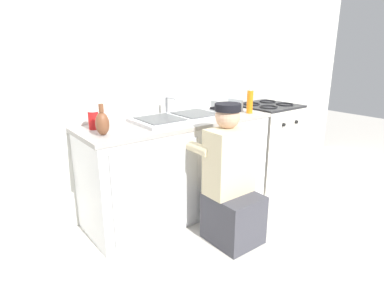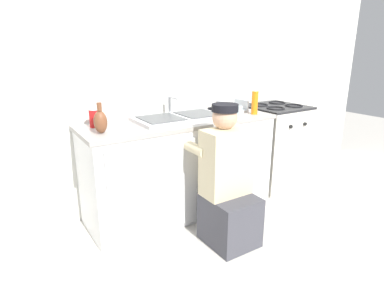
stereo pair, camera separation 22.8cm
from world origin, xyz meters
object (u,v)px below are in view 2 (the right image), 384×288
at_px(sink_double_basin, 180,117).
at_px(dish_rack_tray, 232,109).
at_px(plumber_person, 227,187).
at_px(soda_cup_red, 94,118).
at_px(water_glass, 239,112).
at_px(soap_bottle_orange, 255,102).
at_px(stove_range, 273,145).
at_px(vase_decorative, 100,121).

distance_m(sink_double_basin, dish_rack_tray, 0.63).
bearing_deg(plumber_person, soda_cup_red, 135.63).
relative_size(dish_rack_tray, water_glass, 2.80).
distance_m(sink_double_basin, soda_cup_red, 0.73).
bearing_deg(soap_bottle_orange, water_glass, -174.60).
bearing_deg(plumber_person, water_glass, 43.17).
height_order(stove_range, plumber_person, plumber_person).
relative_size(sink_double_basin, soda_cup_red, 5.26).
xyz_separation_m(sink_double_basin, vase_decorative, (-0.74, -0.10, 0.07)).
xyz_separation_m(plumber_person, vase_decorative, (-0.79, 0.54, 0.52)).
xyz_separation_m(soap_bottle_orange, soda_cup_red, (-1.45, 0.29, -0.04)).
bearing_deg(water_glass, vase_decorative, 175.64).
distance_m(sink_double_basin, plumber_person, 0.78).
xyz_separation_m(soda_cup_red, water_glass, (1.24, -0.31, -0.03)).
relative_size(sink_double_basin, dish_rack_tray, 2.86).
distance_m(plumber_person, water_glass, 0.80).
bearing_deg(dish_rack_tray, water_glass, -114.48).
bearing_deg(soda_cup_red, sink_double_basin, -9.40).
height_order(sink_double_basin, dish_rack_tray, sink_double_basin).
bearing_deg(soda_cup_red, dish_rack_tray, -3.32).
distance_m(stove_range, water_glass, 0.87).
xyz_separation_m(sink_double_basin, dish_rack_tray, (0.63, 0.04, 0.01)).
distance_m(soda_cup_red, water_glass, 1.28).
bearing_deg(sink_double_basin, soap_bottle_orange, -13.56).
distance_m(stove_range, dish_rack_tray, 0.74).
bearing_deg(stove_range, soap_bottle_orange, -160.38).
bearing_deg(water_glass, soda_cup_red, 165.82).
relative_size(sink_double_basin, soap_bottle_orange, 3.20).
bearing_deg(vase_decorative, dish_rack_tray, 5.83).
distance_m(dish_rack_tray, water_glass, 0.26).
height_order(soap_bottle_orange, soda_cup_red, soap_bottle_orange).
bearing_deg(soap_bottle_orange, plumber_person, -145.70).
bearing_deg(vase_decorative, plumber_person, -34.25).
xyz_separation_m(plumber_person, soda_cup_red, (-0.77, 0.76, 0.50)).
bearing_deg(soda_cup_red, vase_decorative, -94.43).
bearing_deg(stove_range, water_glass, -164.43).
distance_m(plumber_person, soap_bottle_orange, 0.98).
bearing_deg(vase_decorative, sink_double_basin, 7.61).
relative_size(plumber_person, water_glass, 11.04).
bearing_deg(soap_bottle_orange, stove_range, 19.62).
distance_m(vase_decorative, soda_cup_red, 0.22).
distance_m(stove_range, soda_cup_red, 2.01).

